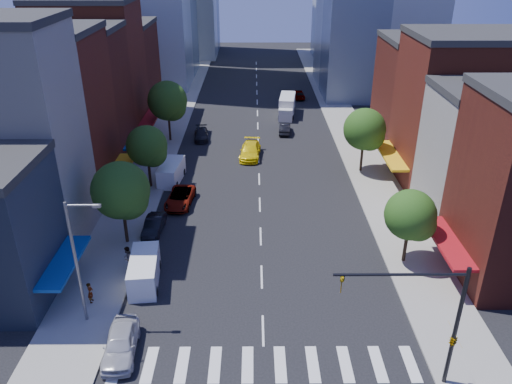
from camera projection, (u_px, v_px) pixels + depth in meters
ground at (263, 330)px, 33.21m from camera, size 220.00×220.00×0.00m
sidewalk_left at (168, 130)px, 68.96m from camera, size 5.00×120.00×0.15m
sidewalk_right at (348, 130)px, 69.07m from camera, size 5.00×120.00×0.15m
crosswalk at (264, 364)px, 30.52m from camera, size 19.00×3.00×0.01m
bldg_left_2 at (42, 119)px, 47.93m from camera, size 12.00×9.00×16.00m
bldg_left_3 at (71, 100)px, 55.76m from camera, size 12.00×8.00×15.00m
bldg_left_4 at (92, 74)px, 62.94m from camera, size 12.00×9.00×17.00m
bldg_left_5 at (113, 72)px, 72.34m from camera, size 12.00×10.00×13.00m
bldg_right_1 at (498, 160)px, 44.08m from camera, size 12.00×8.00×12.00m
bldg_right_2 at (462, 113)px, 51.48m from camera, size 12.00×10.00×15.00m
bldg_right_3 at (430, 96)px, 60.88m from camera, size 12.00×10.00×13.00m
traffic_signal at (446, 328)px, 27.37m from camera, size 7.24×2.24×8.00m
streetlight at (78, 256)px, 31.71m from camera, size 2.25×0.25×9.00m
tree_left_near at (123, 193)px, 40.78m from camera, size 4.80×4.80×7.30m
tree_left_mid at (148, 148)px, 50.79m from camera, size 4.20×4.20×6.65m
tree_left_far at (169, 102)px, 63.03m from camera, size 5.00×5.00×7.75m
tree_right_near at (412, 217)px, 38.50m from camera, size 4.00×4.00×6.20m
tree_right_far at (366, 131)px, 54.33m from camera, size 4.60×4.60×7.20m
parked_car_front at (121, 343)px, 31.01m from camera, size 2.26×4.92×1.64m
parked_car_second at (154, 225)px, 44.34m from camera, size 1.65×4.19×1.36m
parked_car_third at (180, 198)px, 49.07m from camera, size 2.82×5.37×1.44m
parked_car_rear at (201, 134)px, 65.74m from camera, size 2.21×4.66×1.31m
cargo_van_near at (144, 272)px, 37.38m from camera, size 2.49×5.19×2.14m
cargo_van_far at (171, 173)px, 53.72m from camera, size 2.50×5.15×2.11m
taxi at (250, 151)px, 60.09m from camera, size 2.76×5.81×1.63m
traffic_car_oncoming at (285, 128)px, 67.85m from camera, size 1.81×4.27×1.37m
traffic_car_far at (298, 94)px, 83.26m from camera, size 2.12×4.47×1.47m
box_truck at (287, 107)px, 74.65m from camera, size 2.92×7.32×2.87m
pedestrian_near at (90, 293)px, 35.32m from camera, size 0.43×0.61×1.60m
pedestrian_far at (127, 258)px, 38.99m from camera, size 0.88×1.04×1.89m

